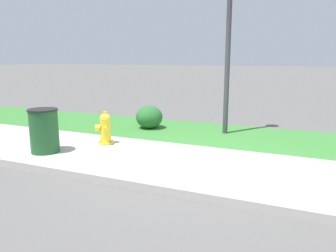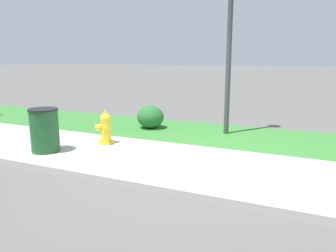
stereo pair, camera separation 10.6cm
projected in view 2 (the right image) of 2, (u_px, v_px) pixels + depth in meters
name	position (u px, v px, depth m)	size (l,w,h in m)	color
ground_plane	(193.00, 165.00, 5.17)	(120.00, 120.00, 0.00)	#5B5956
sidewalk_pavement	(193.00, 165.00, 5.17)	(18.00, 2.20, 0.01)	#BCB7AD
grass_verge	(228.00, 135.00, 7.14)	(18.00, 2.23, 0.01)	#387A33
street_curb	(161.00, 189.00, 4.10)	(18.00, 0.16, 0.12)	#BCB7AD
fire_hydrant_near_corner	(106.00, 128.00, 6.40)	(0.35, 0.36, 0.65)	yellow
trash_bin	(45.00, 130.00, 5.83)	(0.52, 0.52, 0.79)	#1E5128
shrub_bush_near_lamp	(150.00, 117.00, 7.83)	(0.64, 0.64, 0.54)	#28662D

